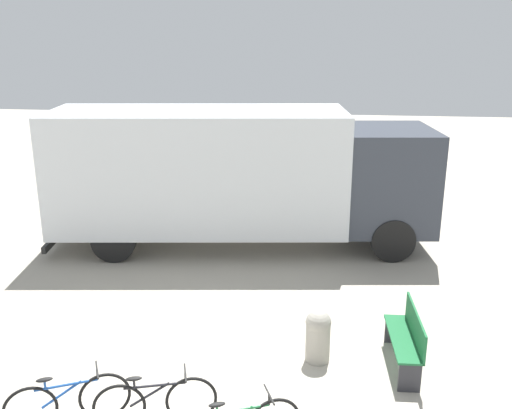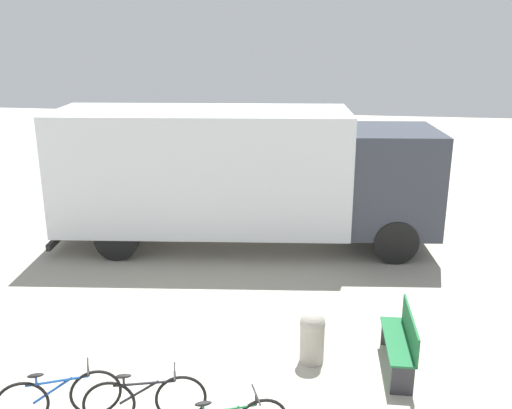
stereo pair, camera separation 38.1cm
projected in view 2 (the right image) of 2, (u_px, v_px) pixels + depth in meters
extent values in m
plane|color=#A8A091|center=(183.00, 408.00, 8.32)|extent=(60.00, 60.00, 0.00)
cube|color=silver|center=(203.00, 169.00, 14.11)|extent=(7.36, 3.36, 2.90)
cube|color=#333842|center=(390.00, 179.00, 14.03)|extent=(2.40, 2.68, 2.46)
cube|color=black|center=(66.00, 231.00, 14.71)|extent=(0.38, 2.42, 0.16)
cylinder|color=black|center=(379.00, 212.00, 15.46)|extent=(1.07, 0.40, 1.05)
cylinder|color=black|center=(396.00, 242.00, 13.33)|extent=(1.07, 0.40, 1.05)
cylinder|color=black|center=(138.00, 210.00, 15.66)|extent=(1.07, 0.40, 1.05)
cylinder|color=black|center=(117.00, 238.00, 13.53)|extent=(1.07, 0.40, 1.05)
cube|color=#1E6638|center=(398.00, 341.00, 9.15)|extent=(0.46, 1.54, 0.03)
cube|color=#1E6638|center=(410.00, 329.00, 9.06)|extent=(0.09, 1.53, 0.49)
cube|color=#2D2D33|center=(402.00, 381.00, 8.55)|extent=(0.34, 0.06, 0.48)
cube|color=#2D2D33|center=(391.00, 333.00, 9.90)|extent=(0.34, 0.06, 0.48)
torus|color=black|center=(22.00, 405.00, 7.81)|extent=(0.68, 0.34, 0.72)
torus|color=black|center=(96.00, 393.00, 8.07)|extent=(0.68, 0.34, 0.72)
cylinder|color=#1E4C9E|center=(57.00, 381.00, 7.85)|extent=(0.77, 0.38, 0.04)
cylinder|color=#1E4C9E|center=(53.00, 390.00, 7.87)|extent=(0.52, 0.27, 0.34)
cylinder|color=#1E4C9E|center=(36.00, 381.00, 7.76)|extent=(0.03, 0.03, 0.12)
ellipsoid|color=black|center=(35.00, 375.00, 7.74)|extent=(0.24, 0.17, 0.05)
cylinder|color=black|center=(88.00, 371.00, 7.94)|extent=(0.03, 0.03, 0.15)
cylinder|color=black|center=(88.00, 366.00, 7.92)|extent=(0.21, 0.41, 0.02)
torus|color=black|center=(109.00, 404.00, 7.82)|extent=(0.71, 0.25, 0.72)
torus|color=black|center=(181.00, 398.00, 7.95)|extent=(0.71, 0.25, 0.72)
cylinder|color=black|center=(144.00, 383.00, 7.80)|extent=(0.81, 0.27, 0.04)
cylinder|color=black|center=(139.00, 392.00, 7.83)|extent=(0.54, 0.19, 0.34)
cylinder|color=black|center=(124.00, 381.00, 7.75)|extent=(0.03, 0.03, 0.12)
ellipsoid|color=black|center=(123.00, 376.00, 7.72)|extent=(0.24, 0.15, 0.05)
cylinder|color=black|center=(175.00, 376.00, 7.83)|extent=(0.03, 0.03, 0.15)
cylinder|color=black|center=(174.00, 371.00, 7.81)|extent=(0.15, 0.43, 0.02)
cylinder|color=#26723F|center=(203.00, 409.00, 7.18)|extent=(0.03, 0.03, 0.12)
ellipsoid|color=black|center=(203.00, 404.00, 7.16)|extent=(0.24, 0.17, 0.05)
cylinder|color=black|center=(256.00, 400.00, 7.33)|extent=(0.03, 0.03, 0.15)
cylinder|color=black|center=(256.00, 395.00, 7.31)|extent=(0.19, 0.42, 0.02)
cylinder|color=#9E998C|center=(312.00, 342.00, 9.39)|extent=(0.40, 0.40, 0.70)
sphere|color=#9E998C|center=(313.00, 324.00, 9.28)|extent=(0.42, 0.42, 0.42)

